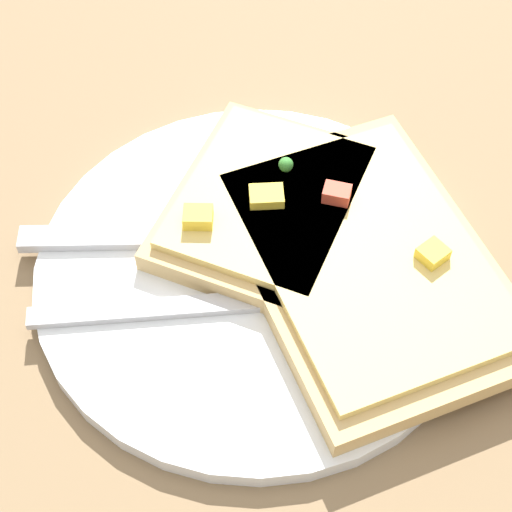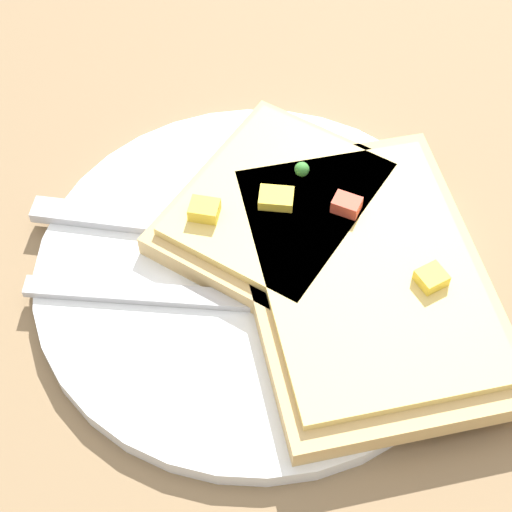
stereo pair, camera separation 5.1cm
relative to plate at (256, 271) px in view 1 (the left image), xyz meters
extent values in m
plane|color=#7F6647|center=(0.00, 0.00, -0.01)|extent=(4.00, 4.00, 0.00)
cylinder|color=white|center=(0.00, 0.00, 0.00)|extent=(0.27, 0.27, 0.01)
cube|color=#B7B7BC|center=(-0.04, 0.05, 0.01)|extent=(0.05, 0.14, 0.01)
cube|color=#B7B7BC|center=(-0.02, -0.04, 0.01)|extent=(0.04, 0.06, 0.01)
cube|color=#B7B7BC|center=(-0.02, -0.09, 0.01)|extent=(0.01, 0.03, 0.00)
cube|color=#B7B7BC|center=(-0.01, -0.08, 0.01)|extent=(0.01, 0.03, 0.00)
cube|color=#B7B7BC|center=(0.00, -0.08, 0.01)|extent=(0.01, 0.03, 0.00)
cube|color=#B7B7BC|center=(0.00, -0.08, 0.01)|extent=(0.01, 0.03, 0.00)
cube|color=#B7B7BC|center=(0.00, 0.11, 0.01)|extent=(0.03, 0.08, 0.01)
cube|color=#B7B7BC|center=(0.02, 0.00, 0.01)|extent=(0.05, 0.13, 0.00)
cube|color=tan|center=(0.01, -0.07, 0.01)|extent=(0.24, 0.22, 0.01)
cube|color=#E0C16B|center=(0.01, -0.07, 0.02)|extent=(0.21, 0.20, 0.01)
cube|color=yellow|center=(0.01, -0.10, 0.03)|extent=(0.02, 0.02, 0.01)
cube|color=#D14733|center=(0.04, -0.04, 0.03)|extent=(0.01, 0.02, 0.01)
cube|color=tan|center=(0.04, 0.00, 0.01)|extent=(0.16, 0.14, 0.01)
cube|color=#E0C16B|center=(0.04, 0.00, 0.02)|extent=(0.14, 0.12, 0.01)
sphere|color=#388433|center=(0.06, -0.01, 0.03)|extent=(0.01, 0.01, 0.01)
cube|color=yellow|center=(0.04, 0.00, 0.03)|extent=(0.02, 0.02, 0.01)
cube|color=yellow|center=(0.01, 0.04, 0.03)|extent=(0.02, 0.02, 0.01)
sphere|color=tan|center=(0.00, 0.00, 0.01)|extent=(0.01, 0.01, 0.01)
sphere|color=#DCB469|center=(-0.01, 0.00, 0.01)|extent=(0.01, 0.01, 0.01)
sphere|color=tan|center=(-0.02, -0.01, 0.01)|extent=(0.01, 0.01, 0.01)
camera|label=1|loc=(-0.30, -0.05, 0.43)|focal=60.00mm
camera|label=2|loc=(-0.28, -0.10, 0.43)|focal=60.00mm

